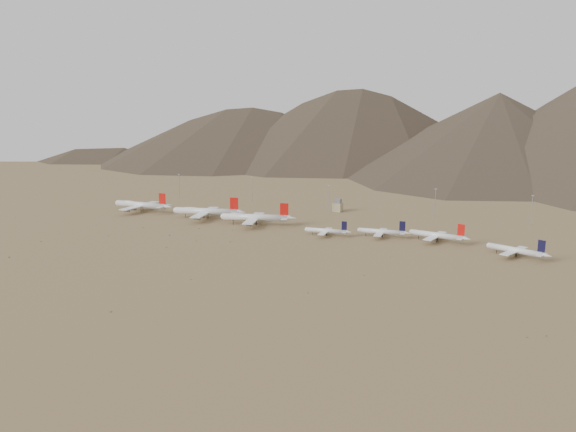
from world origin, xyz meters
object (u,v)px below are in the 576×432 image
at_px(widebody_east, 255,217).
at_px(narrowbody_b, 383,232).
at_px(narrowbody_a, 327,231).
at_px(widebody_centre, 207,211).
at_px(control_tower, 338,206).
at_px(widebody_west, 141,205).

height_order(widebody_east, narrowbody_b, widebody_east).
bearing_deg(narrowbody_a, narrowbody_b, 12.42).
bearing_deg(widebody_centre, control_tower, 27.99).
xyz_separation_m(widebody_centre, control_tower, (91.52, 84.12, -1.57)).
relative_size(narrowbody_b, control_tower, 3.40).
bearing_deg(control_tower, narrowbody_b, -50.64).
xyz_separation_m(widebody_east, narrowbody_b, (109.07, 3.70, -2.27)).
distance_m(narrowbody_a, narrowbody_b, 42.31).
height_order(widebody_east, control_tower, widebody_east).
bearing_deg(narrowbody_a, widebody_west, 168.34).
height_order(narrowbody_b, control_tower, narrowbody_b).
bearing_deg(narrowbody_b, widebody_east, 175.72).
bearing_deg(narrowbody_a, control_tower, 99.37).
distance_m(widebody_west, widebody_centre, 74.84).
distance_m(widebody_east, narrowbody_b, 109.16).
relative_size(widebody_centre, narrowbody_a, 1.77).
xyz_separation_m(widebody_east, narrowbody_a, (69.20, -10.46, -2.64)).
distance_m(widebody_centre, control_tower, 124.32).
relative_size(narrowbody_a, control_tower, 3.11).
distance_m(widebody_west, widebody_east, 126.37).
bearing_deg(widebody_west, widebody_east, -4.49).
distance_m(widebody_west, control_tower, 185.83).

